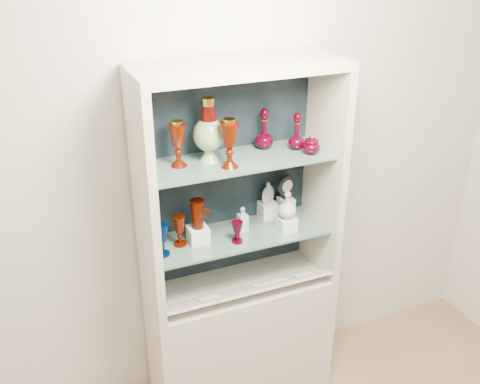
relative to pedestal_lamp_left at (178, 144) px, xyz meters
name	(u,v)px	position (x,y,z in m)	size (l,w,h in m)	color
wall_back	(224,158)	(0.29, 0.17, -0.18)	(3.50, 0.02, 2.80)	beige
cabinet_base	(240,338)	(0.29, -0.05, -1.21)	(1.00, 0.40, 0.75)	beige
cabinet_back_panel	(226,173)	(0.29, 0.14, -0.26)	(0.98, 0.02, 1.15)	black
cabinet_side_left	(145,204)	(-0.19, -0.05, -0.26)	(0.04, 0.40, 1.15)	beige
cabinet_side_right	(324,173)	(0.77, -0.05, -0.26)	(0.04, 0.40, 1.15)	beige
cabinet_top_cap	(240,67)	(0.29, -0.05, 0.34)	(1.00, 0.40, 0.04)	beige
shelf_lower	(239,235)	(0.29, -0.03, -0.54)	(0.92, 0.34, 0.01)	slate
shelf_upper	(238,160)	(0.29, -0.03, -0.12)	(0.92, 0.34, 0.01)	slate
label_ledge	(248,290)	(0.29, -0.16, -0.80)	(0.92, 0.18, 0.01)	beige
label_card_0	(302,274)	(0.61, -0.16, -0.79)	(0.10, 0.07, 0.00)	white
label_card_1	(208,298)	(0.07, -0.16, -0.79)	(0.10, 0.07, 0.00)	white
label_card_2	(262,284)	(0.37, -0.16, -0.79)	(0.10, 0.07, 0.00)	white
label_card_3	(276,281)	(0.46, -0.16, -0.79)	(0.10, 0.07, 0.00)	white
pedestal_lamp_left	(178,144)	(0.00, 0.00, 0.00)	(0.09, 0.09, 0.22)	#4F0F00
pedestal_lamp_right	(229,143)	(0.22, -0.10, 0.01)	(0.09, 0.09, 0.24)	#4F0F00
enamel_urn	(209,130)	(0.16, 0.01, 0.04)	(0.15, 0.15, 0.31)	#0A4F27
ruby_decanter_a	(297,129)	(0.62, -0.02, 0.00)	(0.08, 0.08, 0.22)	#430012
ruby_decanter_b	(264,127)	(0.47, 0.06, 0.00)	(0.10, 0.10, 0.22)	#430012
lidded_bowl	(311,144)	(0.65, -0.10, -0.06)	(0.09, 0.09, 0.10)	#430012
cobalt_goblet	(162,240)	(-0.13, -0.08, -0.45)	(0.07, 0.07, 0.16)	#001244
ruby_goblet_tall	(179,231)	(-0.02, -0.02, -0.45)	(0.07, 0.07, 0.16)	#4F0F00
ruby_goblet_small	(237,232)	(0.25, -0.10, -0.47)	(0.06, 0.06, 0.12)	#430012
riser_ruby_pitcher	(198,234)	(0.07, -0.02, -0.49)	(0.10, 0.10, 0.08)	silver
ruby_pitcher	(197,214)	(0.07, -0.02, -0.38)	(0.11, 0.07, 0.15)	#4F0F00
clear_square_bottle	(243,219)	(0.33, -0.01, -0.46)	(0.05, 0.05, 0.14)	#A7B4C2
riser_flat_flask	(268,210)	(0.51, 0.08, -0.49)	(0.09, 0.09, 0.09)	silver
flat_flask	(268,192)	(0.51, 0.08, -0.38)	(0.09, 0.04, 0.12)	#A1ABB5
riser_clear_round_decanter	(287,224)	(0.54, -0.08, -0.50)	(0.09, 0.09, 0.07)	silver
clear_round_decanter	(287,205)	(0.54, -0.08, -0.39)	(0.10, 0.10, 0.14)	#A7B4C2
riser_cameo_medallion	(286,206)	(0.62, 0.07, -0.48)	(0.08, 0.08, 0.10)	silver
cameo_medallion	(287,187)	(0.62, 0.07, -0.36)	(0.12, 0.04, 0.14)	black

